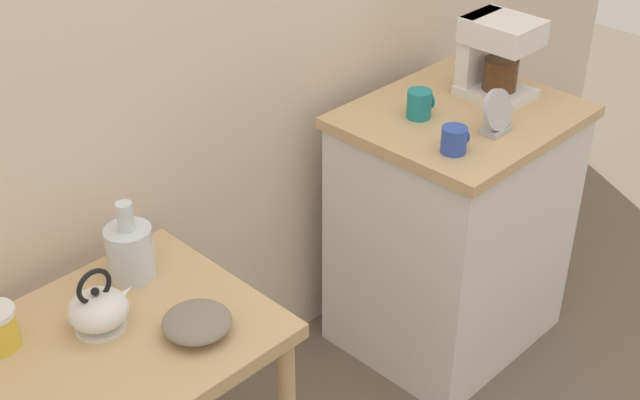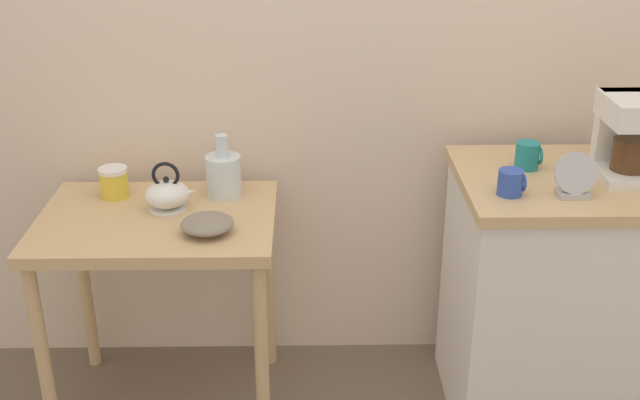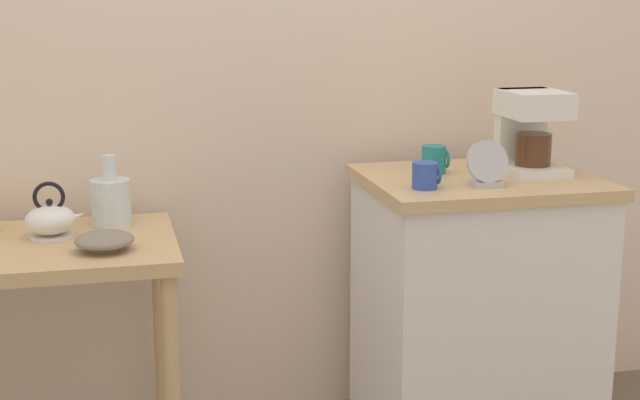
# 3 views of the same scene
# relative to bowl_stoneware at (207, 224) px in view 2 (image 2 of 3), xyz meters

# --- Properties ---
(wooden_table) EXTENTS (0.76, 0.58, 0.74)m
(wooden_table) POSITION_rel_bowl_stoneware_xyz_m (-0.18, 0.12, -0.14)
(wooden_table) COLOR tan
(wooden_table) RESTS_ON ground_plane
(kitchen_counter) EXTENTS (0.70, 0.60, 0.88)m
(kitchen_counter) POSITION_rel_bowl_stoneware_xyz_m (1.14, 0.10, -0.33)
(kitchen_counter) COLOR white
(kitchen_counter) RESTS_ON ground_plane
(bowl_stoneware) EXTENTS (0.16, 0.16, 0.05)m
(bowl_stoneware) POSITION_rel_bowl_stoneware_xyz_m (0.00, 0.00, 0.00)
(bowl_stoneware) COLOR gray
(bowl_stoneware) RESTS_ON wooden_table
(teakettle) EXTENTS (0.17, 0.14, 0.17)m
(teakettle) POSITION_rel_bowl_stoneware_xyz_m (-0.15, 0.18, 0.02)
(teakettle) COLOR white
(teakettle) RESTS_ON wooden_table
(glass_carafe_vase) EXTENTS (0.12, 0.12, 0.21)m
(glass_carafe_vase) POSITION_rel_bowl_stoneware_xyz_m (0.02, 0.29, 0.05)
(glass_carafe_vase) COLOR silver
(glass_carafe_vase) RESTS_ON wooden_table
(canister_enamel) EXTENTS (0.10, 0.10, 0.10)m
(canister_enamel) POSITION_rel_bowl_stoneware_xyz_m (-0.35, 0.28, 0.02)
(canister_enamel) COLOR gold
(canister_enamel) RESTS_ON wooden_table
(coffee_maker) EXTENTS (0.18, 0.22, 0.26)m
(coffee_maker) POSITION_rel_bowl_stoneware_xyz_m (1.31, 0.11, 0.25)
(coffee_maker) COLOR white
(coffee_maker) RESTS_ON kitchen_counter
(mug_blue) EXTENTS (0.08, 0.07, 0.08)m
(mug_blue) POSITION_rel_bowl_stoneware_xyz_m (0.91, -0.04, 0.15)
(mug_blue) COLOR #2D4CAD
(mug_blue) RESTS_ON kitchen_counter
(mug_dark_teal) EXTENTS (0.08, 0.08, 0.09)m
(mug_dark_teal) POSITION_rel_bowl_stoneware_xyz_m (1.02, 0.17, 0.15)
(mug_dark_teal) COLOR teal
(mug_dark_teal) RESTS_ON kitchen_counter
(table_clock) EXTENTS (0.13, 0.06, 0.14)m
(table_clock) POSITION_rel_bowl_stoneware_xyz_m (1.10, -0.05, 0.17)
(table_clock) COLOR #B2B5BA
(table_clock) RESTS_ON kitchen_counter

